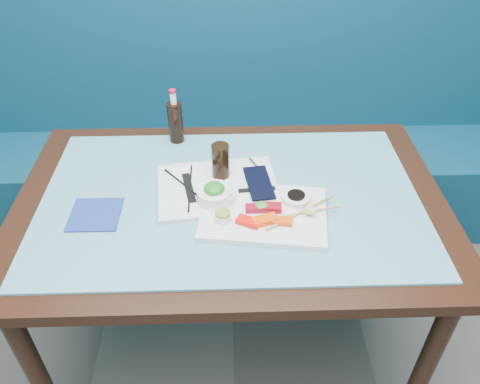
{
  "coord_description": "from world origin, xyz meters",
  "views": [
    {
      "loc": [
        -0.01,
        0.28,
        1.72
      ],
      "look_at": [
        0.03,
        1.42,
        0.8
      ],
      "focal_mm": 35.0,
      "sensor_mm": 36.0,
      "label": 1
    }
  ],
  "objects_px": {
    "serving_tray": "(218,188)",
    "cola_bottle_body": "(176,122)",
    "booth_bench": "(229,150)",
    "sashimi_plate": "(264,214)",
    "cola_glass": "(221,161)",
    "blue_napkin": "(95,214)",
    "dining_table": "(231,217)",
    "seaweed_bowl": "(214,195)"
  },
  "relations": [
    {
      "from": "blue_napkin",
      "to": "booth_bench",
      "type": "bearing_deg",
      "value": 65.4
    },
    {
      "from": "sashimi_plate",
      "to": "cola_bottle_body",
      "type": "height_order",
      "value": "cola_bottle_body"
    },
    {
      "from": "sashimi_plate",
      "to": "booth_bench",
      "type": "bearing_deg",
      "value": 104.05
    },
    {
      "from": "sashimi_plate",
      "to": "dining_table",
      "type": "bearing_deg",
      "value": 143.44
    },
    {
      "from": "cola_bottle_body",
      "to": "serving_tray",
      "type": "bearing_deg",
      "value": -62.76
    },
    {
      "from": "dining_table",
      "to": "cola_glass",
      "type": "xyz_separation_m",
      "value": [
        -0.03,
        0.09,
        0.17
      ]
    },
    {
      "from": "seaweed_bowl",
      "to": "cola_glass",
      "type": "relative_size",
      "value": 0.91
    },
    {
      "from": "sashimi_plate",
      "to": "serving_tray",
      "type": "xyz_separation_m",
      "value": [
        -0.14,
        0.14,
        -0.0
      ]
    },
    {
      "from": "booth_bench",
      "to": "seaweed_bowl",
      "type": "relative_size",
      "value": 27.27
    },
    {
      "from": "booth_bench",
      "to": "cola_glass",
      "type": "xyz_separation_m",
      "value": [
        -0.03,
        -0.75,
        0.46
      ]
    },
    {
      "from": "seaweed_bowl",
      "to": "blue_napkin",
      "type": "distance_m",
      "value": 0.37
    },
    {
      "from": "serving_tray",
      "to": "seaweed_bowl",
      "type": "height_order",
      "value": "seaweed_bowl"
    },
    {
      "from": "dining_table",
      "to": "serving_tray",
      "type": "xyz_separation_m",
      "value": [
        -0.04,
        0.04,
        0.1
      ]
    },
    {
      "from": "seaweed_bowl",
      "to": "dining_table",
      "type": "bearing_deg",
      "value": 35.99
    },
    {
      "from": "serving_tray",
      "to": "sashimi_plate",
      "type": "bearing_deg",
      "value": -50.39
    },
    {
      "from": "sashimi_plate",
      "to": "cola_bottle_body",
      "type": "xyz_separation_m",
      "value": [
        -0.3,
        0.44,
        0.07
      ]
    },
    {
      "from": "dining_table",
      "to": "cola_glass",
      "type": "relative_size",
      "value": 11.53
    },
    {
      "from": "sashimi_plate",
      "to": "blue_napkin",
      "type": "distance_m",
      "value": 0.52
    },
    {
      "from": "booth_bench",
      "to": "dining_table",
      "type": "xyz_separation_m",
      "value": [
        0.0,
        -0.84,
        0.29
      ]
    },
    {
      "from": "booth_bench",
      "to": "dining_table",
      "type": "height_order",
      "value": "booth_bench"
    },
    {
      "from": "seaweed_bowl",
      "to": "serving_tray",
      "type": "bearing_deg",
      "value": 82.41
    },
    {
      "from": "cola_bottle_body",
      "to": "seaweed_bowl",
      "type": "bearing_deg",
      "value": -68.85
    },
    {
      "from": "cola_glass",
      "to": "cola_bottle_body",
      "type": "height_order",
      "value": "cola_bottle_body"
    },
    {
      "from": "serving_tray",
      "to": "blue_napkin",
      "type": "height_order",
      "value": "serving_tray"
    },
    {
      "from": "dining_table",
      "to": "cola_glass",
      "type": "bearing_deg",
      "value": 108.36
    },
    {
      "from": "cola_glass",
      "to": "blue_napkin",
      "type": "bearing_deg",
      "value": -156.2
    },
    {
      "from": "cola_glass",
      "to": "blue_napkin",
      "type": "height_order",
      "value": "cola_glass"
    },
    {
      "from": "seaweed_bowl",
      "to": "booth_bench",
      "type": "bearing_deg",
      "value": 86.68
    },
    {
      "from": "booth_bench",
      "to": "sashimi_plate",
      "type": "height_order",
      "value": "booth_bench"
    },
    {
      "from": "blue_napkin",
      "to": "serving_tray",
      "type": "bearing_deg",
      "value": 17.1
    },
    {
      "from": "cola_glass",
      "to": "blue_napkin",
      "type": "distance_m",
      "value": 0.43
    },
    {
      "from": "booth_bench",
      "to": "cola_bottle_body",
      "type": "bearing_deg",
      "value": -111.71
    },
    {
      "from": "booth_bench",
      "to": "blue_napkin",
      "type": "relative_size",
      "value": 19.56
    },
    {
      "from": "serving_tray",
      "to": "cola_bottle_body",
      "type": "bearing_deg",
      "value": 110.93
    },
    {
      "from": "dining_table",
      "to": "serving_tray",
      "type": "relative_size",
      "value": 3.58
    },
    {
      "from": "serving_tray",
      "to": "cola_bottle_body",
      "type": "relative_size",
      "value": 2.51
    },
    {
      "from": "booth_bench",
      "to": "cola_glass",
      "type": "relative_size",
      "value": 24.71
    },
    {
      "from": "serving_tray",
      "to": "blue_napkin",
      "type": "xyz_separation_m",
      "value": [
        -0.38,
        -0.12,
        -0.0
      ]
    },
    {
      "from": "cola_bottle_body",
      "to": "blue_napkin",
      "type": "xyz_separation_m",
      "value": [
        -0.22,
        -0.42,
        -0.07
      ]
    },
    {
      "from": "seaweed_bowl",
      "to": "cola_bottle_body",
      "type": "distance_m",
      "value": 0.41
    },
    {
      "from": "booth_bench",
      "to": "serving_tray",
      "type": "bearing_deg",
      "value": -92.92
    },
    {
      "from": "serving_tray",
      "to": "seaweed_bowl",
      "type": "relative_size",
      "value": 3.55
    }
  ]
}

